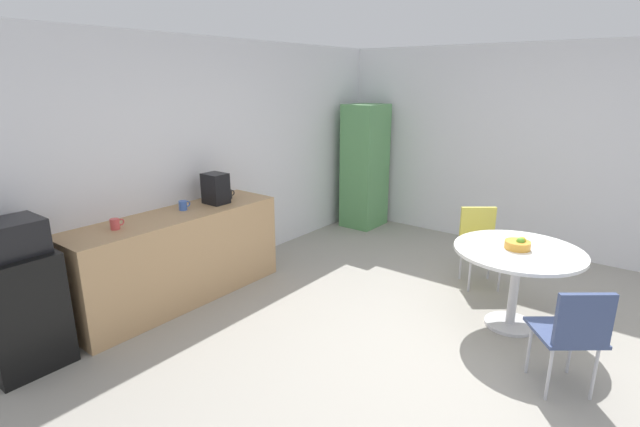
{
  "coord_description": "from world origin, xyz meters",
  "views": [
    {
      "loc": [
        -3.3,
        -1.14,
        2.17
      ],
      "look_at": [
        0.02,
        1.44,
        0.95
      ],
      "focal_mm": 26.22,
      "sensor_mm": 36.0,
      "label": 1
    }
  ],
  "objects_px": {
    "chair_navy": "(574,329)",
    "mug_red": "(229,194)",
    "coffee_maker": "(216,188)",
    "round_table": "(517,264)",
    "mug_white": "(183,205)",
    "mini_fridge": "(20,311)",
    "fruit_bowl": "(518,244)",
    "microwave": "(6,239)",
    "locker_cabinet": "(365,166)",
    "mug_green": "(115,224)",
    "chair_yellow": "(479,237)"
  },
  "relations": [
    {
      "from": "microwave",
      "to": "locker_cabinet",
      "type": "relative_size",
      "value": 0.26
    },
    {
      "from": "locker_cabinet",
      "to": "chair_yellow",
      "type": "relative_size",
      "value": 2.19
    },
    {
      "from": "mug_white",
      "to": "mug_red",
      "type": "distance_m",
      "value": 0.6
    },
    {
      "from": "round_table",
      "to": "mug_white",
      "type": "xyz_separation_m",
      "value": [
        -1.35,
        2.88,
        0.34
      ]
    },
    {
      "from": "fruit_bowl",
      "to": "mini_fridge",
      "type": "bearing_deg",
      "value": 136.33
    },
    {
      "from": "mug_white",
      "to": "fruit_bowl",
      "type": "bearing_deg",
      "value": -64.64
    },
    {
      "from": "chair_navy",
      "to": "mug_green",
      "type": "distance_m",
      "value": 3.71
    },
    {
      "from": "chair_navy",
      "to": "mug_red",
      "type": "distance_m",
      "value": 3.5
    },
    {
      "from": "mug_green",
      "to": "mug_red",
      "type": "relative_size",
      "value": 1.0
    },
    {
      "from": "mug_white",
      "to": "coffee_maker",
      "type": "xyz_separation_m",
      "value": [
        0.38,
        -0.05,
        0.11
      ]
    },
    {
      "from": "mug_red",
      "to": "chair_yellow",
      "type": "bearing_deg",
      "value": -56.39
    },
    {
      "from": "fruit_bowl",
      "to": "mug_green",
      "type": "bearing_deg",
      "value": 126.78
    },
    {
      "from": "chair_yellow",
      "to": "round_table",
      "type": "bearing_deg",
      "value": -141.8
    },
    {
      "from": "locker_cabinet",
      "to": "coffee_maker",
      "type": "xyz_separation_m",
      "value": [
        -2.75,
        0.1,
        0.15
      ]
    },
    {
      "from": "chair_yellow",
      "to": "fruit_bowl",
      "type": "relative_size",
      "value": 3.83
    },
    {
      "from": "chair_yellow",
      "to": "fruit_bowl",
      "type": "distance_m",
      "value": 0.99
    },
    {
      "from": "microwave",
      "to": "fruit_bowl",
      "type": "relative_size",
      "value": 2.21
    },
    {
      "from": "chair_yellow",
      "to": "chair_navy",
      "type": "relative_size",
      "value": 1.0
    },
    {
      "from": "fruit_bowl",
      "to": "mug_red",
      "type": "relative_size",
      "value": 1.68
    },
    {
      "from": "mug_white",
      "to": "mug_red",
      "type": "bearing_deg",
      "value": -0.23
    },
    {
      "from": "mini_fridge",
      "to": "microwave",
      "type": "distance_m",
      "value": 0.59
    },
    {
      "from": "fruit_bowl",
      "to": "chair_yellow",
      "type": "bearing_deg",
      "value": 37.77
    },
    {
      "from": "mug_red",
      "to": "mug_green",
      "type": "bearing_deg",
      "value": -178.01
    },
    {
      "from": "microwave",
      "to": "locker_cabinet",
      "type": "height_order",
      "value": "locker_cabinet"
    },
    {
      "from": "mini_fridge",
      "to": "fruit_bowl",
      "type": "height_order",
      "value": "mini_fridge"
    },
    {
      "from": "mini_fridge",
      "to": "fruit_bowl",
      "type": "relative_size",
      "value": 4.22
    },
    {
      "from": "mug_white",
      "to": "mug_green",
      "type": "height_order",
      "value": "same"
    },
    {
      "from": "chair_yellow",
      "to": "mug_white",
      "type": "distance_m",
      "value": 3.14
    },
    {
      "from": "chair_navy",
      "to": "round_table",
      "type": "bearing_deg",
      "value": 38.22
    },
    {
      "from": "mug_red",
      "to": "coffee_maker",
      "type": "relative_size",
      "value": 0.4
    },
    {
      "from": "locker_cabinet",
      "to": "round_table",
      "type": "relative_size",
      "value": 1.66
    },
    {
      "from": "mug_green",
      "to": "fruit_bowl",
      "type": "bearing_deg",
      "value": -53.22
    },
    {
      "from": "locker_cabinet",
      "to": "mini_fridge",
      "type": "bearing_deg",
      "value": 178.79
    },
    {
      "from": "mug_white",
      "to": "mug_red",
      "type": "height_order",
      "value": "same"
    },
    {
      "from": "coffee_maker",
      "to": "mug_white",
      "type": "bearing_deg",
      "value": 171.78
    },
    {
      "from": "chair_navy",
      "to": "microwave",
      "type": "bearing_deg",
      "value": 122.49
    },
    {
      "from": "chair_yellow",
      "to": "coffee_maker",
      "type": "bearing_deg",
      "value": 127.91
    },
    {
      "from": "microwave",
      "to": "round_table",
      "type": "height_order",
      "value": "microwave"
    },
    {
      "from": "fruit_bowl",
      "to": "mug_red",
      "type": "distance_m",
      "value": 2.97
    },
    {
      "from": "microwave",
      "to": "mug_green",
      "type": "xyz_separation_m",
      "value": [
        0.84,
        0.01,
        -0.1
      ]
    },
    {
      "from": "chair_navy",
      "to": "mug_red",
      "type": "bearing_deg",
      "value": 89.95
    },
    {
      "from": "fruit_bowl",
      "to": "mug_white",
      "type": "bearing_deg",
      "value": 115.36
    },
    {
      "from": "locker_cabinet",
      "to": "mug_red",
      "type": "bearing_deg",
      "value": 176.56
    },
    {
      "from": "locker_cabinet",
      "to": "fruit_bowl",
      "type": "bearing_deg",
      "value": -123.16
    },
    {
      "from": "fruit_bowl",
      "to": "mug_green",
      "type": "xyz_separation_m",
      "value": [
        -2.11,
        2.82,
        0.17
      ]
    },
    {
      "from": "fruit_bowl",
      "to": "mug_green",
      "type": "distance_m",
      "value": 3.52
    },
    {
      "from": "microwave",
      "to": "chair_yellow",
      "type": "height_order",
      "value": "microwave"
    },
    {
      "from": "chair_yellow",
      "to": "mug_white",
      "type": "height_order",
      "value": "mug_white"
    },
    {
      "from": "mug_green",
      "to": "mug_red",
      "type": "xyz_separation_m",
      "value": [
        1.34,
        0.05,
        0.0
      ]
    },
    {
      "from": "chair_navy",
      "to": "fruit_bowl",
      "type": "distance_m",
      "value": 1.01
    }
  ]
}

